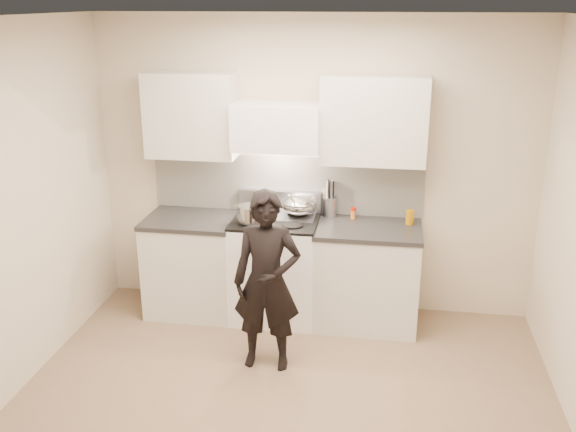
{
  "coord_description": "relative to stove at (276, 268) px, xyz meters",
  "views": [
    {
      "loc": [
        0.66,
        -3.88,
        2.81
      ],
      "look_at": [
        -0.13,
        1.05,
        1.11
      ],
      "focal_mm": 40.0,
      "sensor_mm": 36.0,
      "label": 1
    }
  ],
  "objects": [
    {
      "name": "spice_jar",
      "position": [
        0.68,
        0.2,
        0.5
      ],
      "size": [
        0.05,
        0.05,
        0.11
      ],
      "color": "#C36C29",
      "rests_on": "counter_right"
    },
    {
      "name": "wok",
      "position": [
        0.2,
        0.12,
        0.57
      ],
      "size": [
        0.32,
        0.39,
        0.26
      ],
      "color": "#ADADAD",
      "rests_on": "stove"
    },
    {
      "name": "room_shell",
      "position": [
        0.24,
        -1.05,
        1.12
      ],
      "size": [
        4.04,
        3.54,
        2.7
      ],
      "color": "beige",
      "rests_on": "ground"
    },
    {
      "name": "person",
      "position": [
        0.09,
        -0.85,
        0.25
      ],
      "size": [
        0.54,
        0.36,
        1.46
      ],
      "primitive_type": "imported",
      "rotation": [
        0.0,
        0.0,
        0.01
      ],
      "color": "black",
      "rests_on": "ground"
    },
    {
      "name": "oil_glass",
      "position": [
        1.18,
        0.13,
        0.51
      ],
      "size": [
        0.07,
        0.07,
        0.13
      ],
      "color": "#A87104",
      "rests_on": "counter_right"
    },
    {
      "name": "utensil_crock",
      "position": [
        0.46,
        0.24,
        0.55
      ],
      "size": [
        0.13,
        0.13,
        0.34
      ],
      "color": "#A9ACBA",
      "rests_on": "counter_right"
    },
    {
      "name": "stock_pot",
      "position": [
        -0.2,
        -0.13,
        0.56
      ],
      "size": [
        0.31,
        0.26,
        0.14
      ],
      "color": "#ADADAD",
      "rests_on": "stove"
    },
    {
      "name": "counter_right",
      "position": [
        0.83,
        0.0,
        -0.01
      ],
      "size": [
        0.92,
        0.67,
        0.92
      ],
      "color": "silver",
      "rests_on": "ground"
    },
    {
      "name": "stove",
      "position": [
        0.0,
        0.0,
        0.0
      ],
      "size": [
        0.76,
        0.65,
        0.96
      ],
      "color": "white",
      "rests_on": "ground"
    },
    {
      "name": "ground_plane",
      "position": [
        0.3,
        -1.42,
        -0.47
      ],
      "size": [
        4.0,
        4.0,
        0.0
      ],
      "primitive_type": "plane",
      "color": "#7C644B"
    },
    {
      "name": "counter_left",
      "position": [
        -0.78,
        0.0,
        -0.01
      ],
      "size": [
        0.82,
        0.67,
        0.92
      ],
      "color": "silver",
      "rests_on": "ground"
    }
  ]
}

